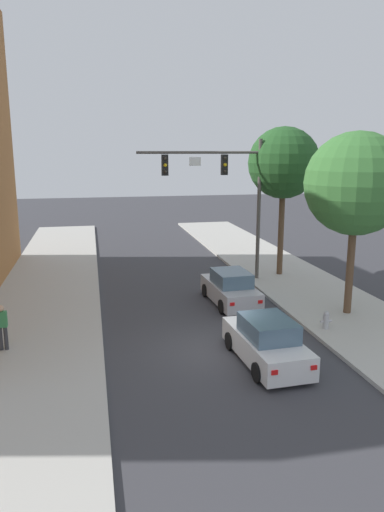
{
  "coord_description": "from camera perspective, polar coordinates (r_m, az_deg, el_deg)",
  "views": [
    {
      "loc": [
        -4.2,
        -15.61,
        7.03
      ],
      "look_at": [
        0.51,
        6.82,
        2.0
      ],
      "focal_mm": 33.69,
      "sensor_mm": 36.0,
      "label": 1
    }
  ],
  "objects": [
    {
      "name": "sidewalk_left",
      "position": [
        17.24,
        -18.9,
        -12.12
      ],
      "size": [
        5.0,
        60.0,
        0.15
      ],
      "primitive_type": "cube",
      "color": "#B2AFA8",
      "rests_on": "ground"
    },
    {
      "name": "street_tree_second",
      "position": [
        27.12,
        10.83,
        10.74
      ],
      "size": [
        3.89,
        3.89,
        8.19
      ],
      "color": "brown",
      "rests_on": "sidewalk_right"
    },
    {
      "name": "street_tree_nearest",
      "position": [
        21.06,
        18.91,
        8.07
      ],
      "size": [
        4.27,
        4.27,
        7.69
      ],
      "color": "brown",
      "rests_on": "sidewalk_right"
    },
    {
      "name": "pedestrian_sidewalk_left_walker",
      "position": [
        18.23,
        -21.62,
        -7.65
      ],
      "size": [
        0.36,
        0.22,
        1.64
      ],
      "color": "#333338",
      "rests_on": "sidewalk_left"
    },
    {
      "name": "ground_plane",
      "position": [
        17.63,
        2.98,
        -11.15
      ],
      "size": [
        120.0,
        120.0,
        0.0
      ],
      "primitive_type": "plane",
      "color": "#38383D"
    },
    {
      "name": "sidewalk_right",
      "position": [
        20.16,
        21.37,
        -8.7
      ],
      "size": [
        5.0,
        60.0,
        0.15
      ],
      "primitive_type": "cube",
      "color": "#B2AFA8",
      "rests_on": "ground"
    },
    {
      "name": "car_following_white",
      "position": [
        16.62,
        8.81,
        -10.09
      ],
      "size": [
        2.0,
        4.32,
        1.6
      ],
      "color": "silver",
      "rests_on": "ground"
    },
    {
      "name": "car_lead_silver",
      "position": [
        22.55,
        4.58,
        -3.9
      ],
      "size": [
        1.99,
        4.31,
        1.6
      ],
      "color": "#B7B7BC",
      "rests_on": "ground"
    },
    {
      "name": "traffic_signal_mast",
      "position": [
        25.44,
        4.03,
        8.55
      ],
      "size": [
        6.6,
        0.38,
        7.5
      ],
      "color": "#514C47",
      "rests_on": "sidewalk_right"
    },
    {
      "name": "fire_hydrant",
      "position": [
        19.82,
        15.61,
        -7.32
      ],
      "size": [
        0.48,
        0.24,
        0.72
      ],
      "color": "#B2B2B7",
      "rests_on": "sidewalk_right"
    }
  ]
}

